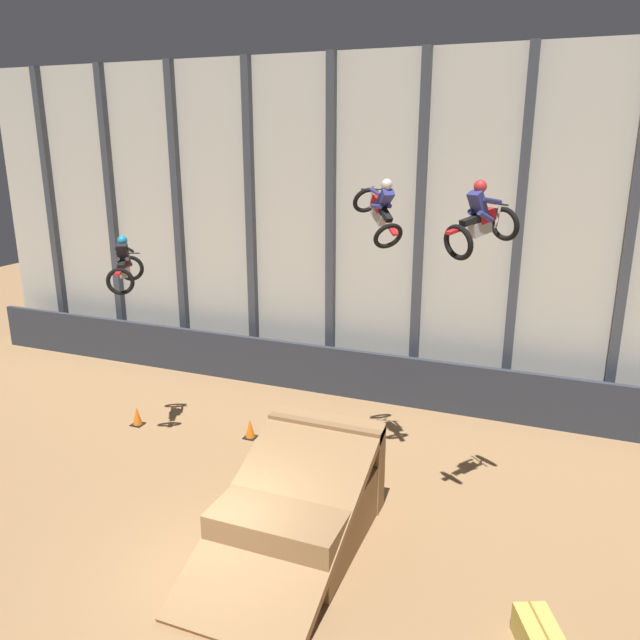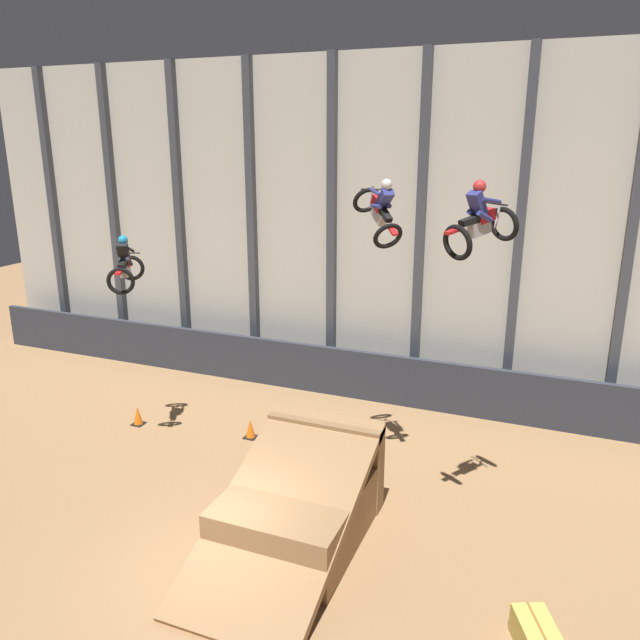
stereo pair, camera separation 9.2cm
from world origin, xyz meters
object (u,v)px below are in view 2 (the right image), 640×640
at_px(rider_bike_right_air, 480,222).
at_px(traffic_cone_near_ramp, 138,416).
at_px(hay_bale_trackside, 535,634).
at_px(rider_bike_left_air, 125,266).
at_px(dirt_ramp, 301,502).
at_px(traffic_cone_arena_edge, 250,429).
at_px(rider_bike_center_air, 380,210).

xyz_separation_m(rider_bike_right_air, traffic_cone_near_ramp, (-10.09, 1.43, -6.62)).
bearing_deg(hay_bale_trackside, rider_bike_left_air, 161.32).
distance_m(dirt_ramp, rider_bike_left_air, 7.90).
bearing_deg(traffic_cone_arena_edge, traffic_cone_near_ramp, -171.78).
bearing_deg(dirt_ramp, traffic_cone_arena_edge, 131.72).
distance_m(rider_bike_center_air, rider_bike_right_air, 3.08).
bearing_deg(hay_bale_trackside, rider_bike_center_air, 132.46).
bearing_deg(traffic_cone_near_ramp, rider_bike_center_air, 1.77).
height_order(rider_bike_left_air, rider_bike_center_air, rider_bike_center_air).
xyz_separation_m(dirt_ramp, rider_bike_center_air, (0.63, 3.34, 6.09)).
height_order(rider_bike_left_air, rider_bike_right_air, rider_bike_right_air).
relative_size(rider_bike_right_air, traffic_cone_arena_edge, 3.07).
height_order(dirt_ramp, rider_bike_left_air, rider_bike_left_air).
relative_size(dirt_ramp, rider_bike_center_air, 3.07).
xyz_separation_m(rider_bike_left_air, traffic_cone_near_ramp, (-0.73, 0.84, -4.90)).
bearing_deg(rider_bike_left_air, traffic_cone_near_ramp, 103.85).
distance_m(rider_bike_left_air, rider_bike_center_air, 7.06).
bearing_deg(rider_bike_right_air, hay_bale_trackside, -27.79).
bearing_deg(traffic_cone_arena_edge, rider_bike_left_air, -154.93).
height_order(rider_bike_left_air, traffic_cone_near_ramp, rider_bike_left_air).
bearing_deg(traffic_cone_near_ramp, rider_bike_left_air, -49.05).
height_order(rider_bike_center_air, traffic_cone_arena_edge, rider_bike_center_air).
distance_m(dirt_ramp, rider_bike_right_air, 7.13).
bearing_deg(rider_bike_left_air, traffic_cone_arena_edge, -2.03).
distance_m(dirt_ramp, traffic_cone_near_ramp, 7.56).
distance_m(rider_bike_right_air, traffic_cone_arena_edge, 9.45).
height_order(rider_bike_left_air, hay_bale_trackside, rider_bike_left_air).
bearing_deg(traffic_cone_arena_edge, dirt_ramp, -48.28).
xyz_separation_m(rider_bike_right_air, hay_bale_trackside, (1.86, -3.20, -6.62)).
height_order(rider_bike_left_air, traffic_cone_arena_edge, rider_bike_left_air).
bearing_deg(hay_bale_trackside, traffic_cone_near_ramp, 158.82).
height_order(dirt_ramp, rider_bike_center_air, rider_bike_center_air).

